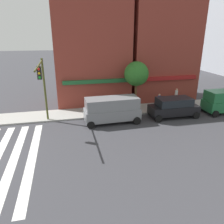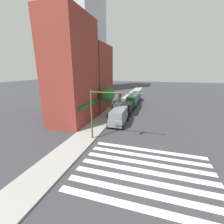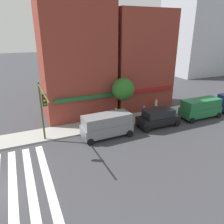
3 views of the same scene
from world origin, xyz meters
TOP-DOWN VIEW (x-y plane):
  - ground_plane at (0.00, 0.00)m, footprint 200.00×200.00m
  - sidewalk_left at (0.00, 7.50)m, footprint 120.00×3.00m
  - crosswalk_stripes at (0.00, 0.00)m, footprint 7.45×10.80m
  - storefront_row at (12.87, 11.50)m, footprint 16.31×5.30m
  - tower_distant at (45.90, 27.74)m, footprint 19.67×11.48m
  - traffic_signal at (4.18, 4.90)m, footprint 0.32×5.95m
  - van_grey at (9.97, 4.70)m, footprint 5.06×2.22m
  - suv_black at (16.11, 4.70)m, footprint 4.71×2.12m
  - van_green at (22.22, 4.70)m, footprint 5.02×2.22m
  - van_blue at (28.23, 4.70)m, footprint 5.01×2.22m
  - pedestrian_orange_vest at (12.14, 7.16)m, footprint 0.32×0.32m
  - pedestrian_white_shirt at (18.23, 8.17)m, footprint 0.32×0.32m
  - pedestrian_blue_shirt at (15.38, 6.50)m, footprint 0.32×0.32m
  - street_tree at (13.15, 7.50)m, footprint 2.48×2.48m

SIDE VIEW (x-z plane):
  - ground_plane at x=0.00m, z-range 0.00..0.00m
  - crosswalk_stripes at x=0.00m, z-range 0.00..0.01m
  - sidewalk_left at x=0.00m, z-range 0.00..0.15m
  - suv_black at x=16.11m, z-range 0.06..2.00m
  - pedestrian_orange_vest at x=12.14m, z-range 0.19..1.96m
  - pedestrian_white_shirt at x=18.23m, z-range 0.19..1.96m
  - pedestrian_blue_shirt at x=15.38m, z-range 0.19..1.96m
  - van_grey at x=9.97m, z-range 0.12..2.46m
  - van_green at x=22.22m, z-range 0.12..2.46m
  - van_blue at x=28.23m, z-range 0.12..2.46m
  - street_tree at x=13.15m, z-range 1.38..6.36m
  - traffic_signal at x=4.18m, z-range 1.16..6.92m
  - storefront_row at x=12.87m, z-range -0.59..14.50m
  - tower_distant at x=45.90m, z-range 0.00..43.99m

